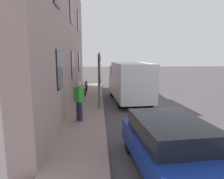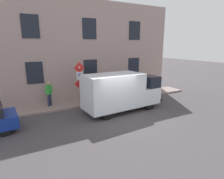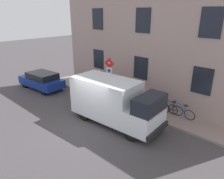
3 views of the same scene
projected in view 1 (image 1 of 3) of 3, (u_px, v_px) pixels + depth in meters
ground_plane at (146, 104)px, 12.62m from camera, size 80.00×80.00×0.00m
sidewalk_slab at (88, 104)px, 12.39m from camera, size 1.77×16.90×0.14m
building_facade at (65, 40)px, 11.69m from camera, size 0.75×14.90×7.60m
sign_post_stacked at (100, 74)px, 10.70m from camera, size 0.18×0.56×2.93m
delivery_van at (130, 81)px, 13.07m from camera, size 2.35×5.45×2.50m
parked_hatchback at (172, 146)px, 5.13m from camera, size 2.08×4.13×1.38m
bicycle_blue at (86, 88)px, 15.60m from camera, size 0.46×1.71×0.89m
bicycle_black at (85, 89)px, 14.86m from camera, size 0.46×1.71×0.89m
bicycle_orange at (85, 91)px, 14.12m from camera, size 0.48×1.72×0.89m
pedestrian at (79, 100)px, 8.88m from camera, size 0.46×0.47×1.72m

